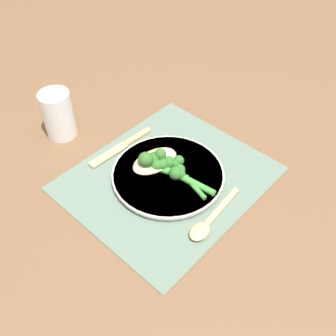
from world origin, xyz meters
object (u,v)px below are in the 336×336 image
(broccoli_stalk_right, at_px, (156,164))
(broccoli_stalk_left, at_px, (165,167))
(broccoli_stalk_rear, at_px, (176,166))
(broccoli_stalk_front, at_px, (182,176))
(water_glass, at_px, (58,115))
(knife, at_px, (122,146))
(plate, at_px, (168,175))
(spoon, at_px, (205,226))
(chicken_fillet, at_px, (153,162))

(broccoli_stalk_right, bearing_deg, broccoli_stalk_left, -84.81)
(broccoli_stalk_left, xyz_separation_m, broccoli_stalk_rear, (0.02, -0.02, -0.00))
(broccoli_stalk_front, distance_m, water_glass, 0.33)
(broccoli_stalk_left, relative_size, broccoli_stalk_front, 1.15)
(broccoli_stalk_front, xyz_separation_m, knife, (-0.01, 0.18, -0.02))
(plate, xyz_separation_m, knife, (-0.00, 0.14, -0.01))
(plate, distance_m, spoon, 0.15)
(knife, bearing_deg, chicken_fillet, -179.10)
(spoon, bearing_deg, knife, -14.34)
(plate, height_order, broccoli_stalk_front, broccoli_stalk_front)
(broccoli_stalk_left, height_order, spoon, broccoli_stalk_left)
(water_glass, bearing_deg, broccoli_stalk_left, -77.03)
(plate, xyz_separation_m, chicken_fillet, (-0.00, 0.04, 0.02))
(broccoli_stalk_right, distance_m, spoon, 0.18)
(broccoli_stalk_rear, xyz_separation_m, water_glass, (-0.08, 0.30, 0.03))
(broccoli_stalk_right, bearing_deg, plate, -94.46)
(broccoli_stalk_rear, relative_size, water_glass, 1.12)
(water_glass, bearing_deg, chicken_fillet, -76.80)
(broccoli_stalk_left, distance_m, broccoli_stalk_front, 0.04)
(plate, height_order, water_glass, water_glass)
(chicken_fillet, relative_size, spoon, 0.71)
(chicken_fillet, height_order, broccoli_stalk_left, broccoli_stalk_left)
(knife, bearing_deg, spoon, 173.36)
(chicken_fillet, relative_size, broccoli_stalk_left, 0.95)
(chicken_fillet, relative_size, water_glass, 1.00)
(chicken_fillet, relative_size, knife, 0.65)
(broccoli_stalk_rear, bearing_deg, plate, 177.33)
(broccoli_stalk_left, height_order, broccoli_stalk_front, broccoli_stalk_front)
(broccoli_stalk_right, relative_size, water_glass, 0.88)
(broccoli_stalk_right, relative_size, broccoli_stalk_rear, 0.78)
(broccoli_stalk_rear, bearing_deg, water_glass, 120.27)
(broccoli_stalk_left, height_order, water_glass, water_glass)
(broccoli_stalk_left, distance_m, spoon, 0.16)
(broccoli_stalk_right, height_order, knife, broccoli_stalk_right)
(knife, relative_size, water_glass, 1.53)
(chicken_fillet, relative_size, broccoli_stalk_rear, 0.89)
(chicken_fillet, xyz_separation_m, spoon, (-0.04, -0.18, -0.02))
(broccoli_stalk_right, distance_m, water_glass, 0.27)
(broccoli_stalk_left, xyz_separation_m, water_glass, (-0.06, 0.28, 0.03))
(plate, distance_m, broccoli_stalk_front, 0.04)
(plate, xyz_separation_m, broccoli_stalk_left, (0.00, 0.01, 0.02))
(knife, distance_m, water_glass, 0.17)
(chicken_fillet, height_order, broccoli_stalk_front, broccoli_stalk_front)
(broccoli_stalk_front, bearing_deg, spoon, -123.67)
(plate, relative_size, chicken_fillet, 2.08)
(chicken_fillet, height_order, water_glass, water_glass)
(broccoli_stalk_right, distance_m, broccoli_stalk_left, 0.02)
(spoon, bearing_deg, plate, -23.96)
(broccoli_stalk_front, distance_m, spoon, 0.12)
(knife, relative_size, spoon, 1.09)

